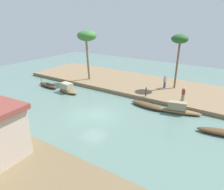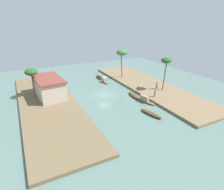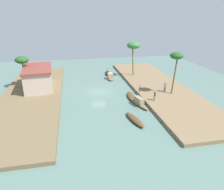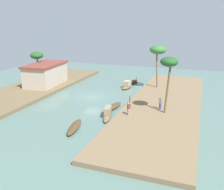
% 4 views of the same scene
% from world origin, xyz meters
% --- Properties ---
extents(river_water, '(61.13, 61.13, 0.00)m').
position_xyz_m(river_water, '(0.00, 0.00, 0.00)').
color(river_water, slate).
rests_on(river_water, ground).
extents(riverbank_left, '(37.73, 10.01, 0.48)m').
position_xyz_m(riverbank_left, '(0.00, -11.70, 0.24)').
color(riverbank_left, '#846B4C').
rests_on(riverbank_left, ground).
extents(riverbank_right, '(37.73, 10.01, 0.48)m').
position_xyz_m(riverbank_right, '(0.00, 11.70, 0.24)').
color(riverbank_right, brown).
rests_on(riverbank_right, ground).
extents(sampan_near_left_bank, '(4.82, 2.01, 1.30)m').
position_xyz_m(sampan_near_left_bank, '(-7.22, -5.51, 0.48)').
color(sampan_near_left_bank, brown).
rests_on(sampan_near_left_bank, river_water).
extents(sampan_foreground, '(4.22, 1.58, 0.51)m').
position_xyz_m(sampan_foreground, '(-3.79, -5.12, 0.26)').
color(sampan_foreground, brown).
rests_on(sampan_foreground, river_water).
extents(sampan_downstream_large, '(4.04, 1.56, 1.01)m').
position_xyz_m(sampan_downstream_large, '(11.57, -3.80, 0.27)').
color(sampan_downstream_large, '#47331E').
rests_on(sampan_downstream_large, river_water).
extents(sampan_midstream, '(4.66, 1.93, 0.52)m').
position_xyz_m(sampan_midstream, '(-12.05, -3.29, 0.26)').
color(sampan_midstream, brown).
rests_on(sampan_midstream, river_water).
extents(sampan_with_tall_canopy, '(3.47, 1.58, 1.30)m').
position_xyz_m(sampan_with_tall_canopy, '(7.48, -3.70, 0.51)').
color(sampan_with_tall_canopy, brown).
rests_on(sampan_with_tall_canopy, river_water).
extents(person_on_near_bank, '(0.37, 0.46, 1.74)m').
position_xyz_m(person_on_near_bank, '(-3.33, -11.57, 1.31)').
color(person_on_near_bank, '#33477A').
rests_on(person_on_near_bank, riverbank_left).
extents(person_by_mooring, '(0.53, 0.53, 1.64)m').
position_xyz_m(person_by_mooring, '(-6.86, -8.21, 1.15)').
color(person_by_mooring, gray).
rests_on(person_by_mooring, riverbank_left).
extents(mooring_post, '(0.14, 0.14, 1.16)m').
position_xyz_m(mooring_post, '(-2.62, -7.13, 1.06)').
color(mooring_post, '#4C3823').
rests_on(mooring_post, riverbank_left).
extents(palm_tree_left_near, '(2.17, 2.17, 7.21)m').
position_xyz_m(palm_tree_left_near, '(-4.47, -12.51, 6.86)').
color(palm_tree_left_near, brown).
rests_on(palm_tree_left_near, riverbank_left).
extents(palm_tree_left_far, '(2.86, 2.86, 7.43)m').
position_xyz_m(palm_tree_left_far, '(8.13, -8.97, 6.97)').
color(palm_tree_left_far, '#7F6647').
rests_on(palm_tree_left_far, riverbank_left).
extents(palm_tree_right_tall, '(2.47, 2.47, 5.76)m').
position_xyz_m(palm_tree_right_tall, '(4.73, 13.49, 5.45)').
color(palm_tree_right_tall, brown).
rests_on(palm_tree_right_tall, riverbank_right).
extents(riverside_building, '(9.61, 5.69, 3.91)m').
position_xyz_m(riverside_building, '(3.31, 10.76, 2.46)').
color(riverside_building, '#C6B29E').
rests_on(riverside_building, riverbank_right).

